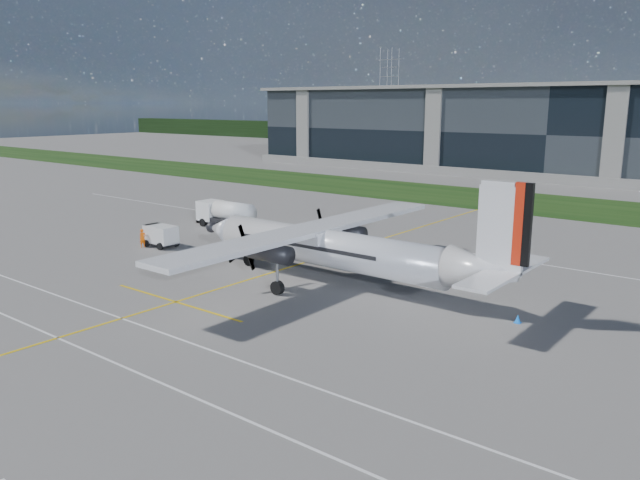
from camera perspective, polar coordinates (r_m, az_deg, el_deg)
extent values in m
plane|color=slate|center=(78.76, 12.51, 3.04)|extent=(400.00, 400.00, 0.00)
cube|color=black|center=(85.94, 14.87, 3.69)|extent=(400.00, 18.00, 0.04)
cube|color=black|center=(115.22, 21.62, 9.10)|extent=(120.00, 20.00, 15.00)
cube|color=yellow|center=(52.03, 0.81, -1.39)|extent=(0.20, 70.00, 0.01)
cube|color=white|center=(39.45, -25.00, -7.14)|extent=(90.00, 0.15, 0.01)
imported|color=#F25907|center=(56.87, -15.92, 0.28)|extent=(0.63, 0.82, 1.87)
cone|color=#0E76F8|center=(37.99, 17.63, -6.87)|extent=(0.36, 0.36, 0.50)
cone|color=#0E76F8|center=(51.08, -10.36, -1.58)|extent=(0.36, 0.36, 0.50)
cone|color=#0E76F8|center=(55.66, 7.96, -0.34)|extent=(0.36, 0.36, 0.50)
cone|color=#0E76F8|center=(52.87, -7.62, -1.01)|extent=(0.36, 0.36, 0.50)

